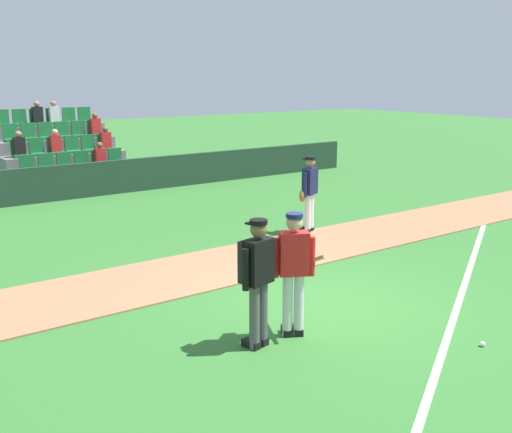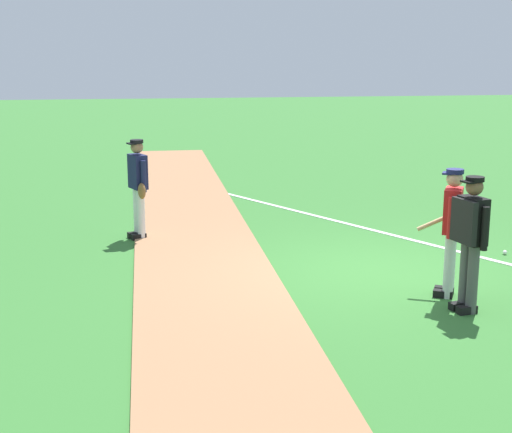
{
  "view_description": "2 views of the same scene",
  "coord_description": "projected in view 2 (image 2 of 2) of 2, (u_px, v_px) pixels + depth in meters",
  "views": [
    {
      "loc": [
        -6.14,
        -6.66,
        3.57
      ],
      "look_at": [
        -0.34,
        1.43,
        1.2
      ],
      "focal_mm": 42.09,
      "sensor_mm": 36.0,
      "label": 1
    },
    {
      "loc": [
        -10.44,
        3.43,
        3.33
      ],
      "look_at": [
        -0.22,
        1.88,
        0.99
      ],
      "focal_mm": 52.58,
      "sensor_mm": 36.0,
      "label": 2
    }
  ],
  "objects": [
    {
      "name": "foul_line_chalk",
      "position": [
        354.0,
        226.0,
        14.27
      ],
      "size": [
        10.43,
        6.11,
        0.01
      ],
      "primitive_type": "cube",
      "rotation": [
        0.0,
        0.0,
        0.53
      ],
      "color": "white",
      "rests_on": "ground"
    },
    {
      "name": "umpire_home_plate",
      "position": [
        470.0,
        236.0,
        9.45
      ],
      "size": [
        0.58,
        0.37,
        1.76
      ],
      "color": "#4C4C4C",
      "rests_on": "ground"
    },
    {
      "name": "baseball",
      "position": [
        505.0,
        252.0,
        12.29
      ],
      "size": [
        0.07,
        0.07,
        0.07
      ],
      "primitive_type": "sphere",
      "color": "white",
      "rests_on": "ground"
    },
    {
      "name": "infield_dirt_path",
      "position": [
        207.0,
        280.0,
        10.93
      ],
      "size": [
        28.0,
        2.11,
        0.03
      ],
      "primitive_type": "cube",
      "color": "#9E704C",
      "rests_on": "ground"
    },
    {
      "name": "runner_navy_jersey",
      "position": [
        138.0,
        185.0,
        13.15
      ],
      "size": [
        0.66,
        0.41,
        1.76
      ],
      "color": "white",
      "rests_on": "ground"
    },
    {
      "name": "batter_red_jersey",
      "position": [
        451.0,
        227.0,
        10.05
      ],
      "size": [
        0.64,
        0.79,
        1.76
      ],
      "color": "silver",
      "rests_on": "ground"
    },
    {
      "name": "ground_plane",
      "position": [
        377.0,
        273.0,
        11.31
      ],
      "size": [
        80.0,
        80.0,
        0.0
      ],
      "primitive_type": "plane",
      "color": "#33702D"
    }
  ]
}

